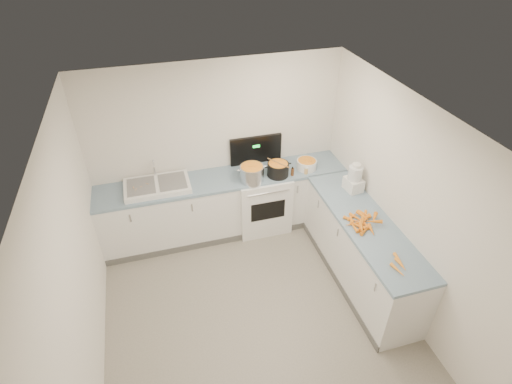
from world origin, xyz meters
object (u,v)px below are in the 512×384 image
object	(u,v)px
spice_jar	(306,171)
stove	(261,199)
sink	(157,186)
black_pot	(278,170)
extract_bottle	(292,172)
food_processor	(354,179)
steel_pot	(252,174)
mixing_bowl	(307,164)

from	to	relation	value
spice_jar	stove	bearing A→B (deg)	161.05
stove	sink	world-z (taller)	stove
black_pot	extract_bottle	bearing A→B (deg)	-17.30
black_pot	spice_jar	size ratio (longest dim) A/B	3.22
stove	food_processor	xyz separation A→B (m)	(1.04, -0.74, 0.64)
sink	stove	bearing A→B (deg)	-0.62
sink	spice_jar	bearing A→B (deg)	-6.14
steel_pot	black_pot	bearing A→B (deg)	2.62
stove	spice_jar	world-z (taller)	stove
steel_pot	black_pot	xyz separation A→B (m)	(0.38, 0.02, -0.01)
extract_bottle	food_processor	bearing A→B (deg)	-40.19
mixing_bowl	sink	bearing A→B (deg)	177.49
steel_pot	sink	bearing A→B (deg)	172.47
sink	black_pot	distance (m)	1.66
stove	food_processor	size ratio (longest dim) A/B	3.41
sink	steel_pot	distance (m)	1.28
stove	extract_bottle	size ratio (longest dim) A/B	12.20
steel_pot	stove	bearing A→B (deg)	39.61
stove	mixing_bowl	size ratio (longest dim) A/B	4.74
steel_pot	mixing_bowl	bearing A→B (deg)	5.17
mixing_bowl	spice_jar	world-z (taller)	mixing_bowl
stove	food_processor	world-z (taller)	stove
extract_bottle	spice_jar	size ratio (longest dim) A/B	1.20
extract_bottle	food_processor	world-z (taller)	food_processor
mixing_bowl	extract_bottle	world-z (taller)	mixing_bowl
food_processor	extract_bottle	bearing A→B (deg)	139.81
steel_pot	spice_jar	world-z (taller)	steel_pot
sink	mixing_bowl	distance (m)	2.10
stove	steel_pot	distance (m)	0.61
mixing_bowl	food_processor	world-z (taller)	food_processor
black_pot	extract_bottle	distance (m)	0.20
sink	black_pot	xyz separation A→B (m)	(1.65, -0.15, 0.05)
food_processor	mixing_bowl	bearing A→B (deg)	120.41
extract_bottle	stove	bearing A→B (deg)	153.65
steel_pot	spice_jar	bearing A→B (deg)	-3.86
stove	sink	size ratio (longest dim) A/B	1.58
stove	food_processor	distance (m)	1.43
stove	spice_jar	distance (m)	0.81
steel_pot	extract_bottle	size ratio (longest dim) A/B	2.97
steel_pot	spice_jar	distance (m)	0.78
mixing_bowl	spice_jar	size ratio (longest dim) A/B	3.10
extract_bottle	steel_pot	bearing A→B (deg)	175.76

